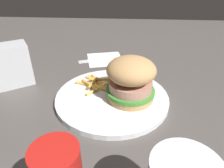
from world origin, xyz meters
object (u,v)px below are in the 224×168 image
(napkin, at_px, (105,59))
(napkin_dispenser, at_px, (11,65))
(sandwich, at_px, (131,79))
(fork, at_px, (105,58))
(fries_pile, at_px, (96,84))
(plate, at_px, (112,97))

(napkin, bearing_deg, napkin_dispenser, -52.07)
(napkin_dispenser, bearing_deg, sandwich, -44.95)
(napkin, distance_m, napkin_dispenser, 0.28)
(fork, height_order, napkin_dispenser, napkin_dispenser)
(sandwich, bearing_deg, fries_pile, -118.94)
(napkin_dispenser, bearing_deg, plate, -45.61)
(fries_pile, relative_size, fork, 0.59)
(sandwich, distance_m, napkin_dispenser, 0.30)
(napkin, relative_size, fork, 0.65)
(sandwich, xyz_separation_m, napkin_dispenser, (-0.06, -0.30, -0.01))
(plate, height_order, napkin_dispenser, napkin_dispenser)
(plate, bearing_deg, napkin, -170.27)
(napkin_dispenser, bearing_deg, fries_pile, -37.37)
(plate, relative_size, napkin_dispenser, 2.45)
(fries_pile, xyz_separation_m, fork, (-0.18, 0.00, -0.01))
(fries_pile, bearing_deg, fork, 179.30)
(plate, distance_m, napkin, 0.23)
(fork, xyz_separation_m, napkin_dispenser, (0.17, -0.22, 0.05))
(fork, bearing_deg, napkin, 109.85)
(sandwich, bearing_deg, napkin_dispenser, -101.56)
(plate, bearing_deg, sandwich, 82.65)
(plate, bearing_deg, napkin_dispenser, -102.22)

